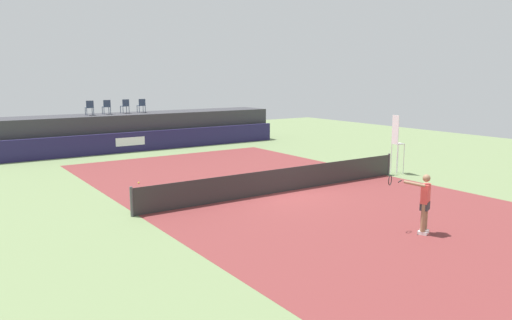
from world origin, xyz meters
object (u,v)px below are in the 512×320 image
(spectator_chair_center, at_px, (125,106))
(tennis_player, at_px, (424,202))
(net_post_near, at_px, (132,202))
(umpire_chair, at_px, (397,140))
(spectator_chair_left, at_px, (107,106))
(spectator_chair_far_left, at_px, (90,107))
(tennis_ball, at_px, (139,183))
(net_post_far, at_px, (389,164))
(spectator_chair_right, at_px, (141,105))

(spectator_chair_center, relative_size, tennis_player, 0.50)
(net_post_near, bearing_deg, umpire_chair, 0.08)
(spectator_chair_left, bearing_deg, tennis_player, -84.01)
(spectator_chair_far_left, height_order, tennis_ball, spectator_chair_far_left)
(spectator_chair_left, height_order, tennis_player, spectator_chair_left)
(net_post_far, bearing_deg, net_post_near, 180.00)
(spectator_chair_center, distance_m, tennis_ball, 11.63)
(spectator_chair_right, height_order, net_post_near, spectator_chair_right)
(spectator_chair_center, distance_m, umpire_chair, 17.26)
(spectator_chair_far_left, relative_size, net_post_far, 0.89)
(spectator_chair_far_left, distance_m, net_post_near, 15.61)
(spectator_chair_right, bearing_deg, tennis_ball, -112.27)
(spectator_chair_left, distance_m, net_post_near, 16.07)
(net_post_far, bearing_deg, umpire_chair, 2.10)
(spectator_chair_far_left, distance_m, tennis_player, 21.97)
(spectator_chair_right, distance_m, net_post_far, 16.72)
(net_post_near, bearing_deg, spectator_chair_center, 70.97)
(tennis_player, relative_size, tennis_ball, 26.03)
(spectator_chair_far_left, relative_size, tennis_player, 0.50)
(spectator_chair_center, xyz_separation_m, tennis_ball, (-3.34, -10.82, -2.66))
(spectator_chair_center, bearing_deg, umpire_chair, -64.10)
(spectator_chair_center, relative_size, net_post_near, 0.89)
(spectator_chair_center, height_order, tennis_player, spectator_chair_center)
(tennis_player, bearing_deg, tennis_ball, 111.54)
(spectator_chair_far_left, bearing_deg, tennis_ball, -95.51)
(spectator_chair_far_left, distance_m, tennis_ball, 10.85)
(spectator_chair_left, height_order, net_post_near, spectator_chair_left)
(umpire_chair, bearing_deg, spectator_chair_left, 119.66)
(spectator_chair_right, distance_m, net_post_near, 16.88)
(spectator_chair_center, bearing_deg, spectator_chair_far_left, -171.50)
(net_post_far, bearing_deg, spectator_chair_center, 114.45)
(spectator_chair_left, bearing_deg, spectator_chair_far_left, -168.77)
(spectator_chair_far_left, height_order, spectator_chair_left, same)
(net_post_far, height_order, tennis_player, tennis_player)
(net_post_near, xyz_separation_m, tennis_player, (6.42, -6.48, 0.46))
(net_post_near, xyz_separation_m, net_post_far, (12.40, 0.00, 0.00))
(spectator_chair_left, distance_m, tennis_player, 22.04)
(spectator_chair_left, height_order, umpire_chair, spectator_chair_left)
(umpire_chair, xyz_separation_m, net_post_far, (-0.47, -0.02, -1.09))
(spectator_chair_left, bearing_deg, net_post_near, -105.01)
(spectator_chair_right, bearing_deg, spectator_chair_far_left, -175.02)
(spectator_chair_center, xyz_separation_m, tennis_player, (1.07, -21.99, -1.73))
(umpire_chair, height_order, net_post_near, umpire_chair)
(spectator_chair_center, relative_size, spectator_chair_right, 1.00)
(spectator_chair_left, bearing_deg, spectator_chair_center, 6.01)
(tennis_ball, bearing_deg, spectator_chair_left, 78.81)
(spectator_chair_right, xyz_separation_m, umpire_chair, (6.45, -15.44, -1.11))
(spectator_chair_right, bearing_deg, spectator_chair_left, -178.07)
(umpire_chair, xyz_separation_m, tennis_player, (-6.46, -6.49, -0.63))
(spectator_chair_center, height_order, spectator_chair_right, same)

